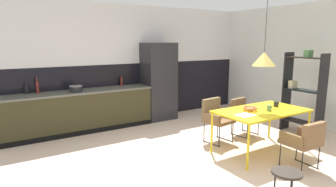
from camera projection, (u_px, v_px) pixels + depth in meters
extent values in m
plane|color=beige|center=(223.00, 163.00, 4.54)|extent=(8.57, 8.57, 0.00)
cube|color=black|center=(135.00, 91.00, 7.12)|extent=(6.52, 0.12, 1.39)
cube|color=silver|center=(134.00, 34.00, 6.86)|extent=(6.52, 0.12, 1.39)
cube|color=#36311B|center=(79.00, 112.00, 6.08)|extent=(3.19, 0.60, 0.85)
cube|color=#5A5A50|center=(78.00, 92.00, 6.00)|extent=(3.22, 0.63, 0.04)
cube|color=black|center=(84.00, 133.00, 5.89)|extent=(3.19, 0.01, 0.10)
cube|color=#232326|center=(159.00, 81.00, 7.02)|extent=(0.75, 0.60, 1.89)
cube|color=yellow|center=(262.00, 111.00, 4.89)|extent=(1.60, 0.90, 0.03)
cylinder|color=yellow|center=(212.00, 133.00, 4.90)|extent=(0.04, 0.04, 0.72)
cylinder|color=yellow|center=(270.00, 120.00, 5.70)|extent=(0.04, 0.04, 0.72)
cylinder|color=yellow|center=(248.00, 148.00, 4.22)|extent=(0.04, 0.04, 0.72)
cylinder|color=gold|center=(308.00, 131.00, 5.01)|extent=(0.04, 0.04, 0.72)
cube|color=brown|center=(246.00, 116.00, 5.87)|extent=(0.54, 0.53, 0.06)
cube|color=brown|center=(238.00, 105.00, 5.98)|extent=(0.46, 0.15, 0.31)
cube|color=brown|center=(252.00, 109.00, 5.99)|extent=(0.11, 0.42, 0.14)
cube|color=brown|center=(239.00, 113.00, 5.71)|extent=(0.11, 0.42, 0.14)
cylinder|color=black|center=(258.00, 126.00, 5.89)|extent=(0.02, 0.02, 0.38)
cylinder|color=black|center=(247.00, 130.00, 5.64)|extent=(0.02, 0.02, 0.38)
cylinder|color=black|center=(243.00, 122.00, 6.18)|extent=(0.02, 0.02, 0.38)
cylinder|color=black|center=(232.00, 126.00, 5.92)|extent=(0.02, 0.02, 0.38)
cylinder|color=black|center=(250.00, 132.00, 6.07)|extent=(0.08, 0.41, 0.02)
cylinder|color=black|center=(239.00, 136.00, 5.81)|extent=(0.08, 0.41, 0.02)
cube|color=brown|center=(300.00, 142.00, 4.32)|extent=(0.50, 0.48, 0.06)
cube|color=brown|center=(314.00, 134.00, 4.11)|extent=(0.46, 0.10, 0.32)
cube|color=brown|center=(291.00, 139.00, 4.19)|extent=(0.06, 0.42, 0.14)
cube|color=brown|center=(310.00, 134.00, 4.41)|extent=(0.06, 0.42, 0.14)
cylinder|color=black|center=(280.00, 154.00, 4.42)|extent=(0.02, 0.02, 0.37)
cylinder|color=black|center=(297.00, 149.00, 4.62)|extent=(0.02, 0.02, 0.37)
cylinder|color=black|center=(302.00, 163.00, 4.10)|extent=(0.02, 0.02, 0.37)
cylinder|color=black|center=(319.00, 158.00, 4.29)|extent=(0.02, 0.02, 0.37)
cylinder|color=black|center=(290.00, 170.00, 4.29)|extent=(0.03, 0.41, 0.02)
cylinder|color=black|center=(306.00, 164.00, 4.49)|extent=(0.03, 0.41, 0.02)
cube|color=brown|center=(219.00, 121.00, 5.43)|extent=(0.54, 0.52, 0.06)
cube|color=brown|center=(211.00, 108.00, 5.54)|extent=(0.46, 0.14, 0.38)
cube|color=brown|center=(226.00, 114.00, 5.55)|extent=(0.11, 0.42, 0.14)
cube|color=brown|center=(211.00, 118.00, 5.27)|extent=(0.11, 0.42, 0.14)
cylinder|color=black|center=(233.00, 132.00, 5.45)|extent=(0.02, 0.02, 0.39)
cylinder|color=black|center=(219.00, 137.00, 5.20)|extent=(0.02, 0.02, 0.39)
cylinder|color=black|center=(218.00, 128.00, 5.74)|extent=(0.02, 0.02, 0.39)
cylinder|color=black|center=(204.00, 132.00, 5.49)|extent=(0.02, 0.02, 0.39)
cylinder|color=black|center=(225.00, 139.00, 5.63)|extent=(0.07, 0.41, 0.02)
cylinder|color=black|center=(211.00, 144.00, 5.38)|extent=(0.07, 0.41, 0.02)
cylinder|color=#B2662D|center=(250.00, 109.00, 4.82)|extent=(0.11, 0.11, 0.06)
torus|color=#AF6232|center=(250.00, 108.00, 4.82)|extent=(0.25, 0.25, 0.04)
cube|color=white|center=(242.00, 116.00, 4.48)|extent=(0.14, 0.24, 0.01)
cube|color=white|center=(248.00, 115.00, 4.55)|extent=(0.14, 0.24, 0.01)
cube|color=#4C7F4C|center=(245.00, 115.00, 4.52)|extent=(0.01, 0.24, 0.00)
cylinder|color=black|center=(276.00, 104.00, 5.15)|extent=(0.09, 0.09, 0.09)
torus|color=black|center=(278.00, 103.00, 5.18)|extent=(0.06, 0.01, 0.06)
cylinder|color=#5B8456|center=(269.00, 108.00, 4.82)|extent=(0.08, 0.08, 0.10)
torus|color=#5B8456|center=(271.00, 107.00, 4.85)|extent=(0.07, 0.01, 0.07)
cylinder|color=black|center=(76.00, 89.00, 5.91)|extent=(0.27, 0.27, 0.12)
cylinder|color=gray|center=(76.00, 86.00, 5.90)|extent=(0.27, 0.27, 0.01)
sphere|color=black|center=(76.00, 85.00, 5.90)|extent=(0.02, 0.02, 0.02)
cylinder|color=black|center=(27.00, 89.00, 5.65)|extent=(0.08, 0.08, 0.19)
cylinder|color=black|center=(26.00, 83.00, 5.63)|extent=(0.03, 0.03, 0.06)
cylinder|color=maroon|center=(37.00, 87.00, 5.72)|extent=(0.07, 0.07, 0.24)
cylinder|color=maroon|center=(37.00, 79.00, 5.69)|extent=(0.02, 0.02, 0.09)
cylinder|color=maroon|center=(121.00, 82.00, 6.72)|extent=(0.06, 0.06, 0.19)
cylinder|color=maroon|center=(121.00, 77.00, 6.70)|extent=(0.02, 0.02, 0.05)
cylinder|color=#2D261E|center=(287.00, 173.00, 3.24)|extent=(0.34, 0.34, 0.03)
cube|color=black|center=(287.00, 91.00, 6.20)|extent=(0.30, 0.03, 1.70)
cube|color=black|center=(322.00, 97.00, 5.55)|extent=(0.30, 0.03, 1.70)
cube|color=black|center=(301.00, 122.00, 5.98)|extent=(0.30, 0.76, 0.02)
cube|color=black|center=(303.00, 90.00, 5.86)|extent=(0.30, 0.76, 0.02)
cube|color=beige|center=(293.00, 84.00, 6.05)|extent=(0.18, 0.10, 0.16)
cube|color=black|center=(306.00, 58.00, 5.74)|extent=(0.30, 0.76, 0.02)
cube|color=#4C7F4C|center=(308.00, 53.00, 5.69)|extent=(0.18, 0.10, 0.15)
cylinder|color=black|center=(266.00, 22.00, 4.63)|extent=(0.01, 0.01, 0.98)
cone|color=tan|center=(264.00, 59.00, 4.74)|extent=(0.40, 0.40, 0.24)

